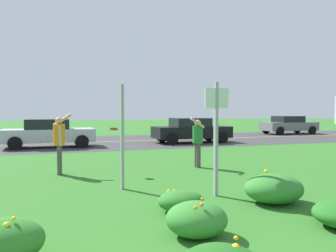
# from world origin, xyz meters

# --- Properties ---
(ground_plane) EXTENTS (120.00, 120.00, 0.00)m
(ground_plane) POSITION_xyz_m (0.00, 9.89, 0.00)
(ground_plane) COLOR #2D6B23
(highway_strip) EXTENTS (120.00, 9.93, 0.01)m
(highway_strip) POSITION_xyz_m (0.00, 19.78, 0.00)
(highway_strip) COLOR #38383A
(highway_strip) RESTS_ON ground
(highway_center_stripe) EXTENTS (120.00, 0.16, 0.00)m
(highway_center_stripe) POSITION_xyz_m (0.00, 19.78, 0.01)
(highway_center_stripe) COLOR yellow
(highway_center_stripe) RESTS_ON ground
(daylily_clump_mid_left) EXTENTS (0.93, 0.91, 0.57)m
(daylily_clump_mid_left) POSITION_xyz_m (0.89, 3.42, 0.26)
(daylily_clump_mid_left) COLOR #337F2D
(daylily_clump_mid_left) RESTS_ON ground
(daylily_clump_mid_center) EXTENTS (1.02, 0.86, 0.61)m
(daylily_clump_mid_center) POSITION_xyz_m (-1.75, 3.37, 0.28)
(daylily_clump_mid_center) COLOR #2D7526
(daylily_clump_mid_center) RESTS_ON ground
(daylily_clump_front_center) EXTENTS (1.22, 1.12, 0.60)m
(daylily_clump_front_center) POSITION_xyz_m (3.15, 4.63, 0.30)
(daylily_clump_front_center) COLOR #337F2D
(daylily_clump_front_center) RESTS_ON ground
(daylily_clump_near_camera) EXTENTS (0.88, 0.76, 0.39)m
(daylily_clump_near_camera) POSITION_xyz_m (1.15, 4.71, 0.20)
(daylily_clump_near_camera) COLOR #2D7526
(daylily_clump_near_camera) RESTS_ON ground
(sign_post_near_path) EXTENTS (0.07, 0.10, 2.51)m
(sign_post_near_path) POSITION_xyz_m (0.52, 6.91, 1.25)
(sign_post_near_path) COLOR #93969B
(sign_post_near_path) RESTS_ON ground
(sign_post_by_roadside) EXTENTS (0.56, 0.10, 2.50)m
(sign_post_by_roadside) POSITION_xyz_m (2.32, 5.56, 1.52)
(sign_post_by_roadside) COLOR #93969B
(sign_post_by_roadside) RESTS_ON ground
(person_thrower_orange_shirt) EXTENTS (0.55, 0.49, 1.80)m
(person_thrower_orange_shirt) POSITION_xyz_m (-0.82, 9.40, 1.02)
(person_thrower_orange_shirt) COLOR orange
(person_thrower_orange_shirt) RESTS_ON ground
(person_catcher_green_shirt) EXTENTS (0.52, 0.49, 1.67)m
(person_catcher_green_shirt) POSITION_xyz_m (3.55, 9.23, 0.95)
(person_catcher_green_shirt) COLOR #287038
(person_catcher_green_shirt) RESTS_ON ground
(frisbee_red) EXTENTS (0.25, 0.24, 0.12)m
(frisbee_red) POSITION_xyz_m (0.73, 9.06, 1.33)
(frisbee_red) COLOR red
(car_silver_center_left) EXTENTS (4.50, 2.00, 1.45)m
(car_silver_center_left) POSITION_xyz_m (-1.02, 17.55, 0.74)
(car_silver_center_left) COLOR #B7BABF
(car_silver_center_left) RESTS_ON ground
(car_black_center_right) EXTENTS (4.50, 2.00, 1.45)m
(car_black_center_right) POSITION_xyz_m (6.93, 17.55, 0.74)
(car_black_center_right) COLOR black
(car_black_center_right) RESTS_ON ground
(car_gray_rightmost) EXTENTS (4.50, 2.00, 1.45)m
(car_gray_rightmost) POSITION_xyz_m (17.46, 22.02, 0.74)
(car_gray_rightmost) COLOR slate
(car_gray_rightmost) RESTS_ON ground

